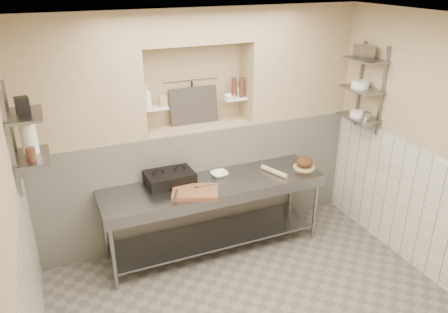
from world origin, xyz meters
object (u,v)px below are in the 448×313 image
prep_table (214,203)px  cutting_board (195,192)px  rolling_pin (274,171)px  panini_press (169,178)px  bottle_soap (147,97)px  jug_left (29,138)px  mixing_bowl (219,174)px  bread_loaf (304,162)px  bowl_alcove (230,96)px

prep_table → cutting_board: (-0.29, -0.16, 0.28)m
rolling_pin → panini_press: bearing=168.8°
bottle_soap → jug_left: bottle_soap is taller
prep_table → rolling_pin: size_ratio=6.90×
jug_left → prep_table: bearing=1.8°
mixing_bowl → jug_left: 2.14m
rolling_pin → jug_left: bearing=-179.7°
bread_loaf → jug_left: size_ratio=0.73×
panini_press → mixing_bowl: (0.60, -0.05, -0.05)m
panini_press → jug_left: jug_left is taller
cutting_board → rolling_pin: size_ratio=1.32×
panini_press → mixing_bowl: bearing=-7.3°
rolling_pin → jug_left: jug_left is taller
prep_table → jug_left: (-1.83, -0.06, 1.11)m
panini_press → jug_left: bearing=-172.1°
cutting_board → panini_press: bearing=117.2°
bowl_alcove → prep_table: bearing=-127.9°
bottle_soap → cutting_board: bearing=-67.4°
mixing_bowl → jug_left: jug_left is taller
bread_loaf → jug_left: bearing=-179.7°
cutting_board → bread_loaf: size_ratio=2.40×
jug_left → bottle_soap: bearing=25.9°
mixing_bowl → bottle_soap: bottle_soap is taller
prep_table → bottle_soap: (-0.58, 0.55, 1.20)m
bowl_alcove → jug_left: jug_left is taller
bottle_soap → panini_press: bearing=-72.4°
bowl_alcove → mixing_bowl: bearing=-126.8°
bread_loaf → jug_left: 3.11m
bottle_soap → jug_left: bearing=-154.1°
jug_left → rolling_pin: bearing=0.3°
prep_table → rolling_pin: bearing=-3.4°
prep_table → jug_left: 2.14m
prep_table → rolling_pin: (0.76, -0.05, 0.29)m
prep_table → panini_press: panini_press is taller
bowl_alcove → jug_left: (-2.27, -0.62, 0.02)m
mixing_bowl → bread_loaf: bearing=-10.5°
panini_press → rolling_pin: size_ratio=1.46×
cutting_board → bottle_soap: bearing=112.6°
bread_loaf → rolling_pin: bearing=-179.9°
bottle_soap → bowl_alcove: bottle_soap is taller
bowl_alcove → cutting_board: bearing=-135.2°
bowl_alcove → panini_press: bearing=-158.0°
panini_press → bottle_soap: bottle_soap is taller
bottle_soap → prep_table: bearing=-43.4°
mixing_bowl → rolling_pin: size_ratio=0.54×
mixing_bowl → rolling_pin: rolling_pin is taller
bottle_soap → bowl_alcove: size_ratio=1.81×
mixing_bowl → bowl_alcove: 0.96m
bottle_soap → bowl_alcove: 1.03m
panini_press → bowl_alcove: bearing=19.2°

